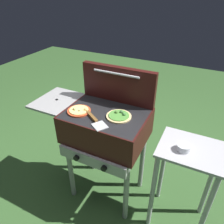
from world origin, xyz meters
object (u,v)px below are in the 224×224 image
pizza_cheese (79,111)px  topping_bowl_near (183,148)px  prep_table (186,172)px  spatula (95,120)px  pizza_veggie (119,116)px  grill (105,128)px

pizza_cheese → topping_bowl_near: 0.81m
pizza_cheese → prep_table: size_ratio=0.23×
prep_table → topping_bowl_near: (-0.05, -0.04, 0.25)m
spatula → topping_bowl_near: (0.63, 0.09, -0.09)m
pizza_cheese → topping_bowl_near: pizza_cheese is taller
pizza_cheese → prep_table: 0.93m
pizza_veggie → spatula: (-0.13, -0.13, -0.00)m
prep_table → grill: bearing=-179.6°
spatula → prep_table: 0.78m
pizza_cheese → spatula: 0.19m
pizza_cheese → spatula: (0.18, -0.06, -0.00)m
pizza_veggie → prep_table: 0.65m
pizza_veggie → prep_table: size_ratio=0.24×
pizza_veggie → pizza_cheese: size_ratio=1.03×
grill → pizza_veggie: (0.13, -0.01, 0.15)m
pizza_cheese → topping_bowl_near: size_ratio=1.99×
spatula → grill: bearing=87.3°
prep_table → pizza_veggie: bearing=-179.0°
prep_table → spatula: bearing=-168.6°
grill → prep_table: bearing=0.4°
pizza_cheese → grill: bearing=22.1°
grill → pizza_cheese: size_ratio=5.25×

